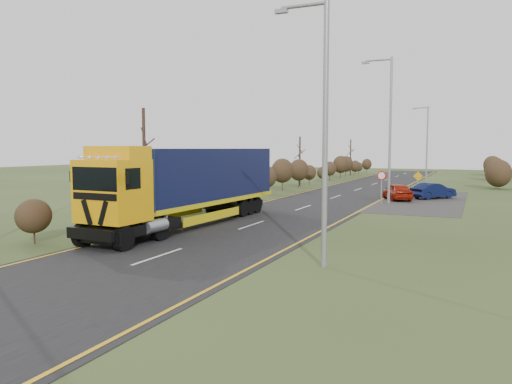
{
  "coord_description": "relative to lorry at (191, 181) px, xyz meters",
  "views": [
    {
      "loc": [
        10.31,
        -18.5,
        3.85
      ],
      "look_at": [
        0.36,
        3.69,
        1.72
      ],
      "focal_mm": 35.0,
      "sensor_mm": 36.0,
      "label": 1
    }
  ],
  "objects": [
    {
      "name": "ground",
      "position": [
        2.75,
        -2.71,
        -2.24
      ],
      "size": [
        160.0,
        160.0,
        0.0
      ],
      "primitive_type": "plane",
      "color": "#323E1A",
      "rests_on": "ground"
    },
    {
      "name": "road",
      "position": [
        2.75,
        7.29,
        -2.23
      ],
      "size": [
        8.0,
        120.0,
        0.02
      ],
      "primitive_type": "cube",
      "color": "black",
      "rests_on": "ground"
    },
    {
      "name": "layby",
      "position": [
        9.25,
        17.29,
        -2.23
      ],
      "size": [
        6.0,
        18.0,
        0.02
      ],
      "primitive_type": "cube",
      "color": "#2B2926",
      "rests_on": "ground"
    },
    {
      "name": "lane_markings",
      "position": [
        2.75,
        6.98,
        -2.21
      ],
      "size": [
        7.52,
        116.0,
        0.01
      ],
      "color": "gold",
      "rests_on": "road"
    },
    {
      "name": "hedgerow",
      "position": [
        -3.24,
        5.18,
        -0.62
      ],
      "size": [
        2.24,
        102.04,
        6.05
      ],
      "color": "#322416",
      "rests_on": "ground"
    },
    {
      "name": "lorry",
      "position": [
        0.0,
        0.0,
        0.0
      ],
      "size": [
        2.87,
        14.25,
        3.95
      ],
      "rotation": [
        0.0,
        0.0,
        -0.05
      ],
      "color": "black",
      "rests_on": "ground"
    },
    {
      "name": "car_red_hatchback",
      "position": [
        7.55,
        16.87,
        -1.6
      ],
      "size": [
        2.9,
        4.01,
        1.27
      ],
      "primitive_type": "imported",
      "rotation": [
        0.0,
        0.0,
        3.57
      ],
      "color": "maroon",
      "rests_on": "ground"
    },
    {
      "name": "car_blue_sedan",
      "position": [
        9.92,
        19.01,
        -1.64
      ],
      "size": [
        3.31,
        3.64,
        1.21
      ],
      "primitive_type": "imported",
      "rotation": [
        0.0,
        0.0,
        2.45
      ],
      "color": "black",
      "rests_on": "ground"
    },
    {
      "name": "streetlight_near",
      "position": [
        8.45,
        -5.76,
        2.43
      ],
      "size": [
        1.82,
        0.18,
        8.51
      ],
      "color": "gray",
      "rests_on": "ground"
    },
    {
      "name": "streetlight_mid",
      "position": [
        7.21,
        14.23,
        3.36
      ],
      "size": [
        2.14,
        0.2,
        10.1
      ],
      "color": "gray",
      "rests_on": "ground"
    },
    {
      "name": "streetlight_far",
      "position": [
        7.25,
        40.91,
        2.58
      ],
      "size": [
        1.87,
        0.18,
        8.77
      ],
      "color": "gray",
      "rests_on": "ground"
    },
    {
      "name": "speed_sign",
      "position": [
        6.95,
        13.57,
        -0.63
      ],
      "size": [
        0.64,
        0.1,
        2.31
      ],
      "color": "gray",
      "rests_on": "ground"
    },
    {
      "name": "warning_board",
      "position": [
        8.55,
        21.09,
        -1.02
      ],
      "size": [
        0.76,
        0.11,
        1.99
      ],
      "color": "gray",
      "rests_on": "ground"
    }
  ]
}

